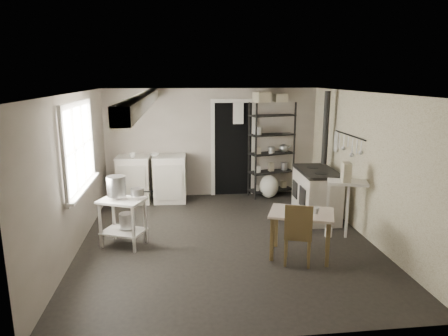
{
  "coord_description": "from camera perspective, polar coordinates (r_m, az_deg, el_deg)",
  "views": [
    {
      "loc": [
        -0.72,
        -5.91,
        2.54
      ],
      "look_at": [
        0.0,
        0.3,
        1.1
      ],
      "focal_mm": 32.0,
      "sensor_mm": 36.0,
      "label": 1
    }
  ],
  "objects": [
    {
      "name": "stockpot",
      "position": [
        6.17,
        -15.12,
        -2.51
      ],
      "size": [
        0.29,
        0.29,
        0.3
      ],
      "primitive_type": "cylinder",
      "rotation": [
        0.0,
        0.0,
        -0.03
      ],
      "color": "silver",
      "rests_on": "prep_table"
    },
    {
      "name": "base_cabinets",
      "position": [
        8.37,
        -10.22,
        -1.63
      ],
      "size": [
        1.48,
        0.69,
        0.96
      ],
      "primitive_type": null,
      "rotation": [
        0.0,
        0.0,
        -0.05
      ],
      "color": "beige",
      "rests_on": "ground"
    },
    {
      "name": "wall_front",
      "position": [
        3.75,
        4.98,
        -8.82
      ],
      "size": [
        4.5,
        0.02,
        2.3
      ],
      "primitive_type": "cube",
      "color": "#A19689",
      "rests_on": "ground"
    },
    {
      "name": "wall_right",
      "position": [
        6.75,
        19.64,
        0.34
      ],
      "size": [
        0.02,
        5.0,
        2.3
      ],
      "primitive_type": "cube",
      "color": "#A19689",
      "rests_on": "ground"
    },
    {
      "name": "utensil_rail",
      "position": [
        7.19,
        17.37,
        4.48
      ],
      "size": [
        0.06,
        1.2,
        0.44
      ],
      "primitive_type": null,
      "color": "silver",
      "rests_on": "wall_right"
    },
    {
      "name": "saucepan",
      "position": [
        6.12,
        -12.31,
        -3.35
      ],
      "size": [
        0.24,
        0.24,
        0.11
      ],
      "primitive_type": "cylinder",
      "rotation": [
        0.0,
        0.0,
        0.31
      ],
      "color": "silver",
      "rests_on": "prep_table"
    },
    {
      "name": "doorway",
      "position": [
        8.59,
        1.32,
        2.65
      ],
      "size": [
        0.96,
        0.1,
        2.08
      ],
      "primitive_type": null,
      "color": "beige",
      "rests_on": "ground"
    },
    {
      "name": "oats_box",
      "position": [
        6.48,
        17.02,
        -1.26
      ],
      "size": [
        0.16,
        0.22,
        0.3
      ],
      "primitive_type": "cube",
      "rotation": [
        0.0,
        0.0,
        -0.18
      ],
      "color": "beige",
      "rests_on": "side_ledge"
    },
    {
      "name": "window",
      "position": [
        6.37,
        -20.16,
        2.79
      ],
      "size": [
        0.12,
        1.76,
        1.28
      ],
      "primitive_type": null,
      "color": "beige",
      "rests_on": "wall_left"
    },
    {
      "name": "shelf_jar",
      "position": [
        8.45,
        4.5,
        4.96
      ],
      "size": [
        0.1,
        0.1,
        0.19
      ],
      "primitive_type": "imported",
      "rotation": [
        0.0,
        0.0,
        -0.18
      ],
      "color": "silver",
      "rests_on": "shelf_rack"
    },
    {
      "name": "shelf_rack",
      "position": [
        8.59,
        6.79,
        2.22
      ],
      "size": [
        1.02,
        0.62,
        2.02
      ],
      "primitive_type": null,
      "rotation": [
        0.0,
        0.0,
        0.28
      ],
      "color": "black",
      "rests_on": "ground"
    },
    {
      "name": "bucket",
      "position": [
        6.33,
        -13.76,
        -7.31
      ],
      "size": [
        0.27,
        0.27,
        0.24
      ],
      "primitive_type": "cylinder",
      "rotation": [
        0.0,
        0.0,
        -0.29
      ],
      "color": "silver",
      "rests_on": "prep_table"
    },
    {
      "name": "side_ledge",
      "position": [
        6.68,
        16.99,
        -6.02
      ],
      "size": [
        0.68,
        0.49,
        0.94
      ],
      "primitive_type": null,
      "rotation": [
        0.0,
        0.0,
        -0.3
      ],
      "color": "beige",
      "rests_on": "ground"
    },
    {
      "name": "wall_left",
      "position": [
        6.26,
        -20.59,
        -0.7
      ],
      "size": [
        0.02,
        5.0,
        2.3
      ],
      "primitive_type": "cube",
      "color": "#A19689",
      "rests_on": "ground"
    },
    {
      "name": "work_table",
      "position": [
        5.87,
        10.91,
        -8.85
      ],
      "size": [
        1.04,
        0.89,
        0.67
      ],
      "primitive_type": null,
      "rotation": [
        0.0,
        0.0,
        -0.36
      ],
      "color": "beige",
      "rests_on": "ground"
    },
    {
      "name": "ceiling",
      "position": [
        5.95,
        0.34,
        10.67
      ],
      "size": [
        5.0,
        5.0,
        0.0
      ],
      "primitive_type": "plane",
      "rotation": [
        3.14,
        0.0,
        0.0
      ],
      "color": "silver",
      "rests_on": "wall_back"
    },
    {
      "name": "stove",
      "position": [
        7.46,
        13.04,
        -3.72
      ],
      "size": [
        0.67,
        1.16,
        0.9
      ],
      "primitive_type": null,
      "rotation": [
        0.0,
        0.0,
        -0.03
      ],
      "color": "beige",
      "rests_on": "ground"
    },
    {
      "name": "mixing_bowl",
      "position": [
        8.25,
        -9.89,
        1.69
      ],
      "size": [
        0.32,
        0.32,
        0.06
      ],
      "primitive_type": "imported",
      "rotation": [
        0.0,
        0.0,
        -0.24
      ],
      "color": "silver",
      "rests_on": "base_cabinets"
    },
    {
      "name": "floor",
      "position": [
        6.47,
        0.31,
        -10.14
      ],
      "size": [
        5.0,
        5.0,
        0.0
      ],
      "primitive_type": "plane",
      "color": "black",
      "rests_on": "ground"
    },
    {
      "name": "floor_crock",
      "position": [
        6.77,
        14.7,
        -8.83
      ],
      "size": [
        0.15,
        0.15,
        0.15
      ],
      "primitive_type": "cylinder",
      "rotation": [
        0.0,
        0.0,
        0.43
      ],
      "color": "silver",
      "rests_on": "ground"
    },
    {
      "name": "storage_box_b",
      "position": [
        8.53,
        8.02,
        9.15
      ],
      "size": [
        0.28,
        0.26,
        0.16
      ],
      "primitive_type": "cube",
      "rotation": [
        0.0,
        0.0,
        0.09
      ],
      "color": "beige",
      "rests_on": "shelf_rack"
    },
    {
      "name": "wall_back",
      "position": [
        8.55,
        -1.7,
        3.61
      ],
      "size": [
        4.5,
        0.02,
        2.3
      ],
      "primitive_type": "cube",
      "color": "#A19689",
      "rests_on": "ground"
    },
    {
      "name": "flour_sack",
      "position": [
        8.57,
        6.44,
        -2.68
      ],
      "size": [
        0.51,
        0.47,
        0.49
      ],
      "primitive_type": "ellipsoid",
      "rotation": [
        0.0,
        0.0,
        -0.37
      ],
      "color": "silver",
      "rests_on": "ground"
    },
    {
      "name": "counter_cup",
      "position": [
        8.16,
        -12.91,
        1.54
      ],
      "size": [
        0.15,
        0.15,
        0.1
      ],
      "primitive_type": "imported",
      "rotation": [
        0.0,
        0.0,
        -0.18
      ],
      "color": "silver",
      "rests_on": "base_cabinets"
    },
    {
      "name": "prep_table",
      "position": [
        6.29,
        -14.23,
        -7.31
      ],
      "size": [
        0.78,
        0.68,
        0.74
      ],
      "primitive_type": null,
      "rotation": [
        0.0,
        0.0,
        -0.4
      ],
      "color": "beige",
      "rests_on": "ground"
    },
    {
      "name": "chair",
      "position": [
        5.63,
        10.56,
        -8.66
      ],
      "size": [
        0.47,
        0.48,
        0.89
      ],
      "primitive_type": null,
      "rotation": [
        0.0,
        0.0,
        -0.31
      ],
      "color": "brown",
      "rests_on": "ground"
    },
    {
      "name": "wallpaper_panel",
      "position": [
        6.75,
        19.56,
        0.34
      ],
      "size": [
        0.01,
        5.0,
        2.3
      ],
      "primitive_type": null,
      "color": "beige",
      "rests_on": "wall_right"
    },
    {
      "name": "storage_box_a",
      "position": [
        8.36,
        5.41,
        9.28
      ],
      "size": [
        0.37,
        0.34,
        0.21
      ],
      "primitive_type": "cube",
      "rotation": [
        0.0,
        0.0,
        0.32
      ],
      "color": "beige",
      "rests_on": "shelf_rack"
    },
    {
      "name": "table_cup",
      "position": [
        5.69,
        13.01,
        -5.08
      ],
      "size": [
        0.12,
        0.12,
        0.09
      ],
      "primitive_type": "imported",
      "rotation": [
        0.0,
        0.0,
        -0.29
      ],
      "color": "silver",
      "rests_on": "work_table"
    },
    {
      "name": "stovepipe",
      "position": [
        7.77,
        14.34,
        5.55
      ],
      "size": [
        0.13,
        0.13,
        1.41
      ],
      "primitive_type": null,
      "rotation": [
        0.0,
        0.0,
        -0.24
      ],
      "color": "black",
      "rests_on": "stove"
    },
    {
      "name": "ceiling_beam",
      "position": [
        5.93,
        -11.4,
        9.45
      ],
      "size": [
        0.18,
        5.0,
        0.18
      ],
      "primitive_type": null,
      "color": "beige",
      "rests_on": "ceiling"
    }
  ]
}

